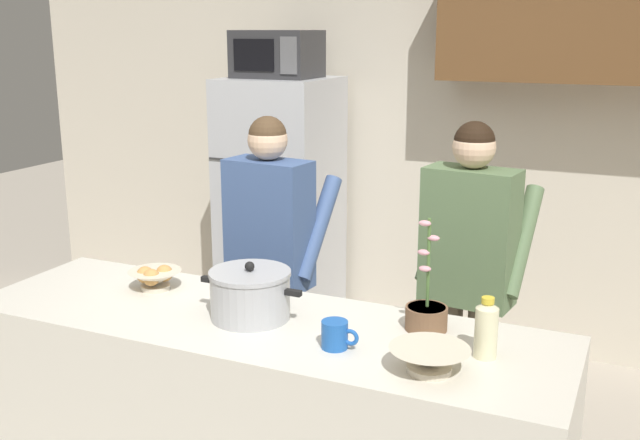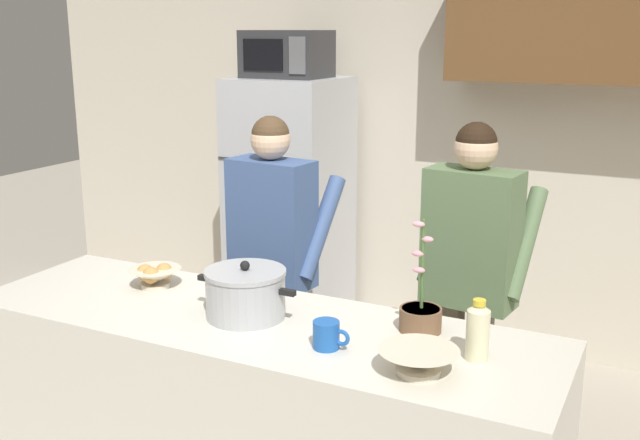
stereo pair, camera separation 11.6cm
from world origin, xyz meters
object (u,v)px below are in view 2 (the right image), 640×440
Objects in this scene: refrigerator at (290,211)px; bread_bowl at (155,276)px; person_by_sink at (471,258)px; coffee_mug at (327,335)px; microwave at (287,54)px; cooking_pot at (246,293)px; person_near_pot at (273,242)px; bottle_near_edge at (478,331)px; potted_orchid at (420,314)px; empty_bowl at (418,360)px.

refrigerator reaches higher than bread_bowl.
refrigerator is at bearing 146.56° from person_by_sink.
bread_bowl is (-0.90, 0.23, 0.00)m from coffee_mug.
microwave is 1.16× the size of cooking_pot.
bottle_near_edge is (1.18, -0.74, 0.05)m from person_near_pot.
bottle_near_edge is at bearing -73.43° from person_by_sink.
microwave is 1.17× the size of potted_orchid.
person_by_sink is at bearing -33.44° from refrigerator.
coffee_mug is at bearing -17.01° from cooking_pot.
bottle_near_edge reaches higher than empty_bowl.
refrigerator is 1.06× the size of person_near_pot.
person_near_pot reaches higher than bread_bowl.
person_near_pot is at bearing -170.76° from person_by_sink.
coffee_mug reaches higher than empty_bowl.
refrigerator is at bearing 121.78° from coffee_mug.
person_near_pot is 12.01× the size of coffee_mug.
bottle_near_edge is at bearing -3.76° from bread_bowl.
person_near_pot is 1.39m from empty_bowl.
person_by_sink is at bearing 56.39° from cooking_pot.
coffee_mug is 0.36m from potted_orchid.
refrigerator is 3.48× the size of microwave.
refrigerator is at bearing 114.07° from cooking_pot.
cooking_pot is (0.32, -0.75, 0.04)m from person_near_pot.
cooking_pot is (-0.60, -0.90, 0.03)m from person_by_sink.
microwave is at bearing 128.01° from empty_bowl.
cooking_pot is 0.52m from bread_bowl.
bottle_near_edge is (1.37, -0.09, 0.05)m from bread_bowl.
cooking_pot is at bearing -178.95° from bottle_near_edge.
potted_orchid is at bearing -48.96° from microwave.
potted_orchid reaches higher than bread_bowl.
empty_bowl is at bearing -71.93° from potted_orchid.
refrigerator is 2.02m from cooking_pot.
refrigerator is 4.08× the size of potted_orchid.
empty_bowl is (0.34, -0.05, -0.00)m from coffee_mug.
potted_orchid is (0.23, 0.28, 0.01)m from coffee_mug.
potted_orchid reaches higher than coffee_mug.
coffee_mug is at bearing -50.91° from person_near_pot.
microwave is 0.30× the size of person_by_sink.
cooking_pot reaches higher than coffee_mug.
person_by_sink is 6.18× the size of empty_bowl.
refrigerator reaches higher than coffee_mug.
coffee_mug is 0.51× the size of empty_bowl.
empty_bowl is (0.73, -0.17, -0.05)m from cooking_pot.
person_by_sink is 1.04m from coffee_mug.
microwave is 1.88× the size of empty_bowl.
bread_bowl is (-0.51, 0.11, -0.04)m from cooking_pot.
microwave reaches higher than potted_orchid.
potted_orchid is (0.94, -0.59, 0.01)m from person_near_pot.
refrigerator is at bearing 132.72° from bottle_near_edge.
microwave is 3.66× the size of coffee_mug.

